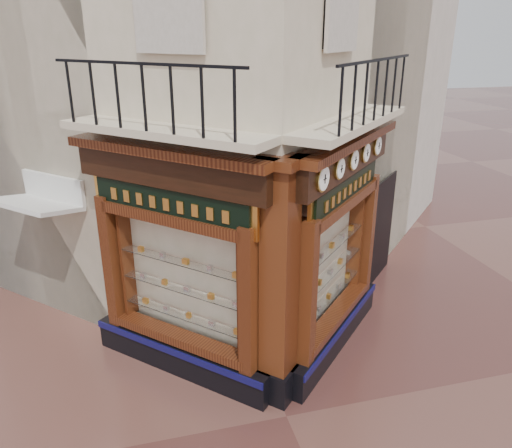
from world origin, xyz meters
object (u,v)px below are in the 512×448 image
object	(u,v)px
clock_c	(354,160)
signboard_left	(169,203)
clock_d	(366,153)
clock_a	(323,179)
clock_e	(377,146)
awning	(55,328)
corner_pilaster	(279,290)
clock_b	(339,168)
signboard_right	(346,189)

from	to	relation	value
clock_c	signboard_left	xyz separation A→B (m)	(-2.96, 0.12, -0.52)
clock_d	clock_a	bearing A→B (deg)	-180.00
clock_a	clock_e	distance (m)	2.48
awning	corner_pilaster	bearing A→B (deg)	-174.01
clock_c	awning	world-z (taller)	clock_c
clock_b	clock_c	distance (m)	0.61
clock_a	clock_c	world-z (taller)	clock_a
corner_pilaster	awning	distance (m)	5.17
clock_e	clock_b	bearing A→B (deg)	-180.00
clock_e	signboard_right	world-z (taller)	clock_e
clock_e	signboard_right	bearing A→B (deg)	174.59
clock_a	signboard_right	world-z (taller)	clock_a
clock_d	clock_e	size ratio (longest dim) A/B	0.95
clock_b	clock_c	bearing A→B (deg)	0.00
corner_pilaster	signboard_left	xyz separation A→B (m)	(-1.46, 1.01, 1.15)
clock_c	signboard_right	bearing A→B (deg)	62.32
clock_d	clock_e	world-z (taller)	clock_e
corner_pilaster	clock_e	world-z (taller)	corner_pilaster
clock_a	signboard_left	bearing A→B (deg)	109.17
clock_b	clock_a	bearing A→B (deg)	-180.00
clock_a	awning	bearing A→B (deg)	100.27
clock_e	awning	size ratio (longest dim) A/B	0.23
clock_a	signboard_right	bearing A→B (deg)	4.82
corner_pilaster	clock_c	size ratio (longest dim) A/B	11.36
clock_d	awning	world-z (taller)	clock_d
clock_d	signboard_right	xyz separation A→B (m)	(-0.45, -0.29, -0.52)
corner_pilaster	clock_d	world-z (taller)	corner_pilaster
signboard_right	clock_a	bearing A→B (deg)	-175.18
clock_c	signboard_left	distance (m)	3.01
corner_pilaster	signboard_left	bearing A→B (deg)	100.25
corner_pilaster	signboard_right	size ratio (longest dim) A/B	1.91
clock_c	clock_e	distance (m)	1.22
clock_a	clock_e	bearing A→B (deg)	0.00
clock_b	signboard_left	bearing A→B (deg)	122.62
clock_a	clock_b	distance (m)	0.64
clock_c	signboard_right	size ratio (longest dim) A/B	0.17
clock_d	awning	xyz separation A→B (m)	(-5.63, 1.71, -3.62)
clock_a	clock_c	xyz separation A→B (m)	(0.89, 0.89, -0.00)
clock_a	awning	world-z (taller)	clock_a
clock_a	clock_c	bearing A→B (deg)	0.00
corner_pilaster	clock_e	distance (m)	3.39
awning	signboard_right	distance (m)	6.36
clock_e	signboard_left	world-z (taller)	clock_e
clock_d	corner_pilaster	bearing A→B (deg)	169.38
clock_e	signboard_right	size ratio (longest dim) A/B	0.17
clock_a	signboard_left	xyz separation A→B (m)	(-2.07, 1.00, -0.52)
clock_a	clock_b	size ratio (longest dim) A/B	1.13
clock_e	clock_d	bearing A→B (deg)	-180.00
signboard_left	clock_e	bearing A→B (deg)	-123.96
clock_b	clock_d	xyz separation A→B (m)	(0.85, 0.85, 0.00)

